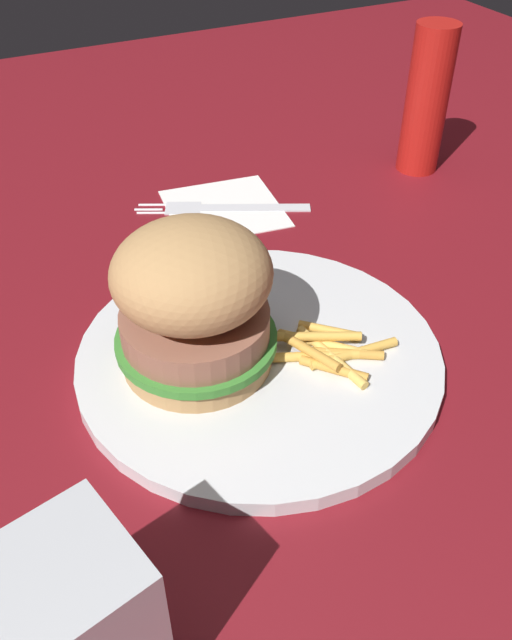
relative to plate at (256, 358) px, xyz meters
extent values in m
plane|color=maroon|center=(0.00, 0.02, -0.01)|extent=(1.60, 1.60, 0.00)
cylinder|color=silver|center=(0.00, 0.00, 0.00)|extent=(0.27, 0.27, 0.01)
cylinder|color=tan|center=(0.04, -0.01, 0.01)|extent=(0.11, 0.11, 0.02)
cylinder|color=#387F2D|center=(0.04, -0.01, 0.03)|extent=(0.11, 0.11, 0.01)
cylinder|color=#8E5B47|center=(0.04, -0.01, 0.04)|extent=(0.10, 0.10, 0.02)
ellipsoid|color=tan|center=(0.04, -0.01, 0.08)|extent=(0.11, 0.11, 0.06)
cylinder|color=gold|center=(-0.03, 0.02, 0.01)|extent=(0.08, 0.04, 0.01)
cylinder|color=gold|center=(-0.06, 0.01, 0.01)|extent=(0.04, 0.04, 0.01)
cylinder|color=gold|center=(-0.06, 0.04, 0.01)|extent=(0.07, 0.01, 0.01)
cylinder|color=#E5B251|center=(-0.04, 0.02, 0.01)|extent=(0.05, 0.05, 0.01)
cylinder|color=gold|center=(-0.04, 0.04, 0.01)|extent=(0.04, 0.04, 0.01)
cylinder|color=#E5B251|center=(-0.04, 0.03, 0.01)|extent=(0.02, 0.07, 0.01)
cylinder|color=gold|center=(-0.04, 0.01, 0.02)|extent=(0.07, 0.04, 0.01)
cylinder|color=gold|center=(-0.03, 0.03, 0.02)|extent=(0.03, 0.05, 0.01)
cylinder|color=gold|center=(-0.06, 0.03, 0.01)|extent=(0.05, 0.03, 0.01)
cube|color=white|center=(-0.07, -0.22, -0.01)|extent=(0.12, 0.12, 0.00)
cube|color=silver|center=(-0.10, -0.20, 0.00)|extent=(0.11, 0.06, 0.00)
cube|color=silver|center=(-0.03, -0.24, 0.00)|extent=(0.04, 0.04, 0.00)
cylinder|color=silver|center=(-0.01, -0.26, 0.00)|extent=(0.03, 0.01, 0.00)
cylinder|color=silver|center=(-0.01, -0.25, 0.00)|extent=(0.03, 0.01, 0.00)
cylinder|color=silver|center=(0.00, -0.24, 0.00)|extent=(0.03, 0.01, 0.00)
cylinder|color=#B21914|center=(-0.30, -0.21, 0.07)|extent=(0.04, 0.04, 0.15)
camera|label=1|loc=(0.16, 0.33, 0.34)|focal=37.73mm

